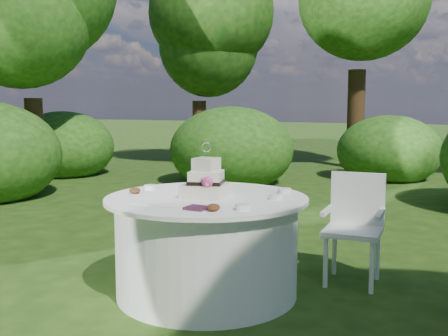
{
  "coord_description": "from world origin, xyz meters",
  "views": [
    {
      "loc": [
        1.9,
        -3.49,
        1.47
      ],
      "look_at": [
        0.15,
        0.0,
        1.0
      ],
      "focal_mm": 42.0,
      "sensor_mm": 36.0,
      "label": 1
    }
  ],
  "objects": [
    {
      "name": "feather_plume",
      "position": [
        -0.2,
        -0.49,
        0.78
      ],
      "size": [
        0.48,
        0.07,
        0.01
      ],
      "primitive_type": "ellipsoid",
      "color": "white",
      "rests_on": "table"
    },
    {
      "name": "table",
      "position": [
        0.0,
        0.0,
        0.39
      ],
      "size": [
        1.56,
        1.56,
        0.77
      ],
      "color": "white",
      "rests_on": "ground"
    },
    {
      "name": "ground",
      "position": [
        0.0,
        0.0,
        0.0
      ],
      "size": [
        80.0,
        80.0,
        0.0
      ],
      "primitive_type": "plane",
      "color": "#1E3A0F",
      "rests_on": "ground"
    },
    {
      "name": "chair",
      "position": [
        0.96,
        0.82,
        0.52
      ],
      "size": [
        0.49,
        0.48,
        0.9
      ],
      "color": "white",
      "rests_on": "ground"
    },
    {
      "name": "petal_cups",
      "position": [
        -0.13,
        -0.3,
        0.79
      ],
      "size": [
        0.97,
        0.42,
        0.05
      ],
      "color": "#562D16",
      "rests_on": "table"
    },
    {
      "name": "cake",
      "position": [
        0.01,
        -0.02,
        0.88
      ],
      "size": [
        0.34,
        0.34,
        0.43
      ],
      "color": "white",
      "rests_on": "table"
    },
    {
      "name": "votives",
      "position": [
        0.22,
        0.07,
        0.79
      ],
      "size": [
        1.2,
        0.87,
        0.04
      ],
      "color": "white",
      "rests_on": "table"
    },
    {
      "name": "napkins",
      "position": [
        0.17,
        -0.46,
        0.78
      ],
      "size": [
        0.14,
        0.14,
        0.02
      ],
      "primitive_type": "cube",
      "color": "#431D36",
      "rests_on": "table"
    }
  ]
}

